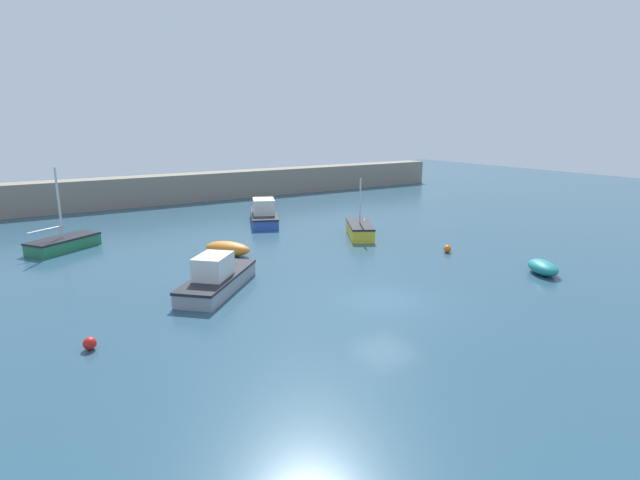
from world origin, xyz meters
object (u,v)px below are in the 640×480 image
(fishing_dinghy_green, at_px, (543,267))
(sailboat_twin_hulled, at_px, (64,243))
(mooring_buoy_red, at_px, (90,343))
(mooring_buoy_orange, at_px, (447,249))
(sailboat_short_mast, at_px, (360,230))
(open_tender_yellow, at_px, (228,249))
(cabin_cruiser_white, at_px, (217,278))
(motorboat_with_cabin, at_px, (264,214))

(fishing_dinghy_green, bearing_deg, sailboat_twin_hulled, -105.09)
(mooring_buoy_red, relative_size, mooring_buoy_orange, 0.99)
(sailboat_short_mast, bearing_deg, mooring_buoy_orange, -133.87)
(fishing_dinghy_green, distance_m, open_tender_yellow, 17.15)
(mooring_buoy_red, bearing_deg, cabin_cruiser_white, 30.49)
(motorboat_with_cabin, height_order, open_tender_yellow, motorboat_with_cabin)
(sailboat_short_mast, relative_size, cabin_cruiser_white, 0.83)
(fishing_dinghy_green, height_order, mooring_buoy_orange, fishing_dinghy_green)
(open_tender_yellow, bearing_deg, cabin_cruiser_white, -62.59)
(cabin_cruiser_white, bearing_deg, open_tender_yellow, 17.25)
(motorboat_with_cabin, bearing_deg, fishing_dinghy_green, -139.06)
(mooring_buoy_red, bearing_deg, open_tender_yellow, 46.00)
(fishing_dinghy_green, bearing_deg, mooring_buoy_orange, -142.98)
(motorboat_with_cabin, relative_size, cabin_cruiser_white, 1.20)
(cabin_cruiser_white, relative_size, mooring_buoy_red, 11.72)
(fishing_dinghy_green, relative_size, sailboat_twin_hulled, 0.49)
(sailboat_twin_hulled, bearing_deg, mooring_buoy_red, -126.79)
(cabin_cruiser_white, relative_size, mooring_buoy_orange, 11.62)
(motorboat_with_cabin, relative_size, sailboat_twin_hulled, 1.26)
(open_tender_yellow, xyz_separation_m, mooring_buoy_red, (-8.72, -9.03, -0.19))
(sailboat_short_mast, xyz_separation_m, mooring_buoy_red, (-18.15, -8.84, -0.25))
(mooring_buoy_red, bearing_deg, sailboat_twin_hulled, 86.97)
(fishing_dinghy_green, bearing_deg, open_tender_yellow, -106.86)
(sailboat_short_mast, distance_m, sailboat_twin_hulled, 18.61)
(fishing_dinghy_green, height_order, cabin_cruiser_white, cabin_cruiser_white)
(mooring_buoy_orange, bearing_deg, sailboat_short_mast, 106.59)
(sailboat_twin_hulled, bearing_deg, mooring_buoy_orange, -67.94)
(motorboat_with_cabin, relative_size, fishing_dinghy_green, 2.57)
(sailboat_short_mast, distance_m, open_tender_yellow, 9.43)
(open_tender_yellow, relative_size, mooring_buoy_orange, 6.75)
(sailboat_short_mast, height_order, sailboat_twin_hulled, sailboat_twin_hulled)
(fishing_dinghy_green, xyz_separation_m, mooring_buoy_orange, (-0.92, 5.65, -0.13))
(motorboat_with_cabin, xyz_separation_m, cabin_cruiser_white, (-8.77, -12.95, -0.08))
(motorboat_with_cabin, xyz_separation_m, sailboat_twin_hulled, (-13.86, -0.79, -0.27))
(open_tender_yellow, bearing_deg, mooring_buoy_orange, 24.62)
(cabin_cruiser_white, bearing_deg, motorboat_with_cabin, 9.93)
(sailboat_twin_hulled, xyz_separation_m, mooring_buoy_red, (-0.83, -15.64, -0.19))
(motorboat_with_cabin, bearing_deg, mooring_buoy_orange, -135.76)
(sailboat_short_mast, distance_m, fishing_dinghy_green, 12.19)
(sailboat_short_mast, relative_size, mooring_buoy_orange, 9.69)
(mooring_buoy_orange, bearing_deg, fishing_dinghy_green, -80.80)
(fishing_dinghy_green, relative_size, open_tender_yellow, 0.80)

